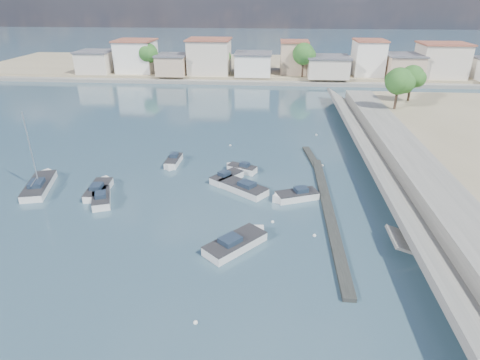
% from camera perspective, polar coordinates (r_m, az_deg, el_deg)
% --- Properties ---
extents(ground, '(400.00, 400.00, 0.00)m').
position_cam_1_polar(ground, '(68.43, 3.63, 8.16)').
color(ground, '#294553').
rests_on(ground, ground).
extents(seawall_walkway, '(5.00, 90.00, 1.80)m').
position_cam_1_polar(seawall_walkway, '(46.28, 26.32, -1.85)').
color(seawall_walkway, slate).
rests_on(seawall_walkway, ground).
extents(breakwater, '(2.00, 31.02, 0.35)m').
position_cam_1_polar(breakwater, '(43.32, 11.90, -2.50)').
color(breakwater, black).
rests_on(breakwater, ground).
extents(far_shore_land, '(160.00, 40.00, 1.40)m').
position_cam_1_polar(far_shore_land, '(119.04, 4.29, 15.73)').
color(far_shore_land, gray).
rests_on(far_shore_land, ground).
extents(far_shore_quay, '(160.00, 2.50, 0.80)m').
position_cam_1_polar(far_shore_quay, '(98.43, 4.10, 13.60)').
color(far_shore_quay, slate).
rests_on(far_shore_quay, ground).
extents(far_town, '(113.01, 12.80, 8.35)m').
position_cam_1_polar(far_town, '(103.93, 10.40, 16.42)').
color(far_town, beige).
rests_on(far_town, far_shore_land).
extents(shore_trees, '(74.56, 38.32, 7.92)m').
position_cam_1_polar(shore_trees, '(94.86, 9.44, 16.48)').
color(shore_trees, '#38281E').
rests_on(shore_trees, ground).
extents(motorboat_a, '(3.24, 4.95, 1.48)m').
position_cam_1_polar(motorboat_a, '(44.45, -19.11, -2.37)').
color(motorboat_a, silver).
rests_on(motorboat_a, ground).
extents(motorboat_b, '(3.80, 4.24, 1.48)m').
position_cam_1_polar(motorboat_b, '(46.68, -1.70, 0.43)').
color(motorboat_b, silver).
rests_on(motorboat_b, ground).
extents(motorboat_c, '(5.84, 5.12, 1.48)m').
position_cam_1_polar(motorboat_c, '(44.19, 0.11, -1.04)').
color(motorboat_c, silver).
rests_on(motorboat_c, ground).
extents(motorboat_d, '(4.95, 3.32, 1.48)m').
position_cam_1_polar(motorboat_d, '(42.68, 7.79, -2.28)').
color(motorboat_d, silver).
rests_on(motorboat_d, ground).
extents(motorboat_e, '(2.36, 5.47, 1.48)m').
position_cam_1_polar(motorboat_e, '(46.42, -19.36, -1.22)').
color(motorboat_e, silver).
rests_on(motorboat_e, ground).
extents(motorboat_f, '(3.86, 2.65, 1.48)m').
position_cam_1_polar(motorboat_f, '(48.86, 0.11, 1.61)').
color(motorboat_f, silver).
rests_on(motorboat_f, ground).
extents(motorboat_g, '(1.62, 4.42, 1.48)m').
position_cam_1_polar(motorboat_g, '(51.65, -9.48, 2.59)').
color(motorboat_g, silver).
rests_on(motorboat_g, ground).
extents(motorboat_h, '(5.44, 5.72, 1.48)m').
position_cam_1_polar(motorboat_h, '(34.80, -0.31, -8.88)').
color(motorboat_h, silver).
rests_on(motorboat_h, ground).
extents(sailboat, '(3.95, 7.53, 9.00)m').
position_cam_1_polar(sailboat, '(50.01, -26.56, -0.59)').
color(sailboat, silver).
rests_on(sailboat, ground).
extents(mooring_buoys, '(13.03, 40.11, 0.32)m').
position_cam_1_polar(mooring_buoys, '(45.24, 5.85, -0.99)').
color(mooring_buoys, white).
rests_on(mooring_buoys, ground).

